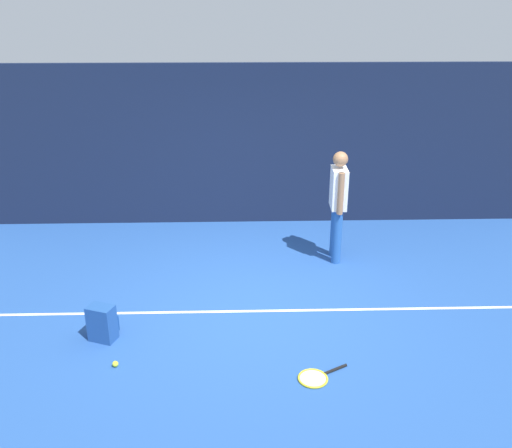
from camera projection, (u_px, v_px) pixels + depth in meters
name	position (u px, v px, depth m)	size (l,w,h in m)	color
ground_plane	(257.00, 306.00, 7.19)	(12.00, 12.00, 0.00)	#234C93
back_fence	(252.00, 146.00, 9.44)	(10.00, 0.10, 2.76)	#141E38
court_line	(257.00, 311.00, 7.08)	(9.00, 0.05, 0.00)	white
tennis_player	(338.00, 200.00, 8.13)	(0.24, 0.53, 1.70)	#2659A5
tennis_racket	(315.00, 377.00, 5.82)	(0.62, 0.45, 0.03)	black
backpack	(103.00, 323.00, 6.43)	(0.35, 0.35, 0.44)	#1E478C
tennis_ball_near_player	(115.00, 364.00, 6.00)	(0.07, 0.07, 0.07)	#CCE033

